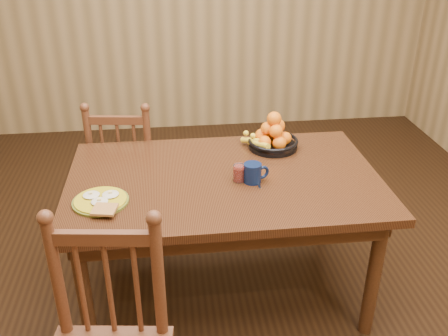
{
  "coord_description": "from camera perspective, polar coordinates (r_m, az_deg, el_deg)",
  "views": [
    {
      "loc": [
        -0.27,
        -2.24,
        1.97
      ],
      "look_at": [
        0.0,
        0.0,
        0.8
      ],
      "focal_mm": 40.0,
      "sensor_mm": 36.0,
      "label": 1
    }
  ],
  "objects": [
    {
      "name": "room",
      "position": [
        2.34,
        0.0,
        12.03
      ],
      "size": [
        4.52,
        5.02,
        2.72
      ],
      "color": "black",
      "rests_on": "ground"
    },
    {
      "name": "fork",
      "position": [
        2.54,
        3.87,
        -1.26
      ],
      "size": [
        0.03,
        0.18,
        0.0
      ],
      "rotation": [
        0.0,
        0.0,
        -0.02
      ],
      "color": "silver",
      "rests_on": "dining_table"
    },
    {
      "name": "breakfast_plate",
      "position": [
        2.41,
        -13.9,
        -3.66
      ],
      "size": [
        0.26,
        0.3,
        0.04
      ],
      "color": "#59601E",
      "rests_on": "dining_table"
    },
    {
      "name": "fruit_bowl",
      "position": [
        2.87,
        5.55,
        3.48
      ],
      "size": [
        0.32,
        0.29,
        0.22
      ],
      "color": "black",
      "rests_on": "dining_table"
    },
    {
      "name": "dining_table",
      "position": [
        2.61,
        0.0,
        -2.63
      ],
      "size": [
        1.6,
        1.0,
        0.75
      ],
      "color": "black",
      "rests_on": "ground"
    },
    {
      "name": "spoon",
      "position": [
        2.45,
        -15.33,
        -3.4
      ],
      "size": [
        0.07,
        0.15,
        0.01
      ],
      "rotation": [
        0.0,
        0.0,
        -0.51
      ],
      "color": "silver",
      "rests_on": "dining_table"
    },
    {
      "name": "coffee_mug",
      "position": [
        2.5,
        3.38,
        -0.54
      ],
      "size": [
        0.13,
        0.09,
        0.1
      ],
      "color": "#091534",
      "rests_on": "dining_table"
    },
    {
      "name": "chair_far",
      "position": [
        3.31,
        -11.03,
        -0.27
      ],
      "size": [
        0.48,
        0.46,
        0.95
      ],
      "rotation": [
        0.0,
        0.0,
        3.01
      ],
      "color": "#432414",
      "rests_on": "ground"
    },
    {
      "name": "juice_glass",
      "position": [
        2.51,
        1.75,
        -0.64
      ],
      "size": [
        0.06,
        0.06,
        0.09
      ],
      "color": "silver",
      "rests_on": "dining_table"
    }
  ]
}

